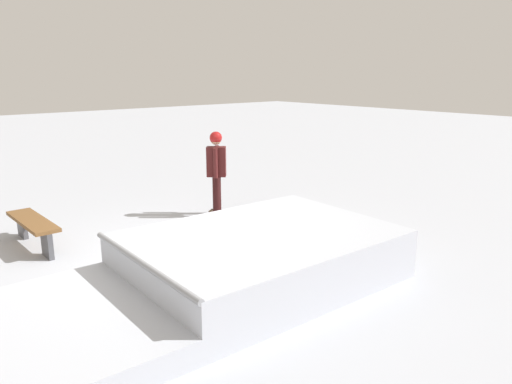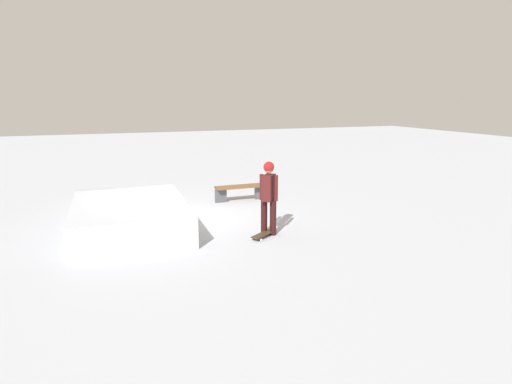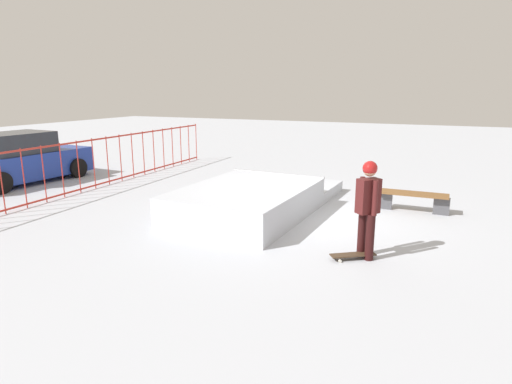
% 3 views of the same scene
% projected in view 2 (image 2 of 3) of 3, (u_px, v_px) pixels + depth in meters
% --- Properties ---
extents(ground_plane, '(60.00, 60.00, 0.00)m').
position_uv_depth(ground_plane, '(185.00, 220.00, 11.37)').
color(ground_plane, '#B2B7C1').
extents(skate_ramp, '(5.49, 2.80, 0.74)m').
position_uv_depth(skate_ramp, '(129.00, 213.00, 10.78)').
color(skate_ramp, silver).
rests_on(skate_ramp, ground).
extents(skater, '(0.43, 0.42, 1.73)m').
position_uv_depth(skater, '(269.00, 192.00, 9.94)').
color(skater, black).
rests_on(skater, ground).
extents(skateboard, '(0.62, 0.77, 0.09)m').
position_uv_depth(skateboard, '(264.00, 234.00, 9.93)').
color(skateboard, '#3F2D1E').
rests_on(skateboard, ground).
extents(park_bench, '(0.41, 1.66, 0.48)m').
position_uv_depth(park_bench, '(241.00, 189.00, 13.40)').
color(park_bench, brown).
rests_on(park_bench, ground).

